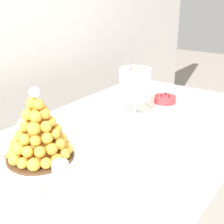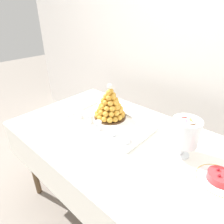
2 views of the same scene
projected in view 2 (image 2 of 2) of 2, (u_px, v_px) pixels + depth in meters
The scene contains 13 objects.
ground_plane at pixel (128, 217), 1.51m from camera, with size 12.00×12.00×0.00m, color gray.
backdrop_wall at pixel (205, 37), 1.50m from camera, with size 4.80×0.10×2.50m, color silver.
buffet_table at pixel (133, 153), 1.20m from camera, with size 1.67×0.88×0.73m.
serving_tray at pixel (109, 123), 1.34m from camera, with size 0.59×0.34×0.02m.
croquembouche at pixel (110, 105), 1.37m from camera, with size 0.23×0.23×0.26m.
dessert_cup_left at pixel (79, 114), 1.40m from camera, with size 0.06×0.06×0.05m.
dessert_cup_mid_left at pixel (89, 119), 1.33m from camera, with size 0.05×0.05×0.06m.
dessert_cup_centre at pixel (98, 125), 1.26m from camera, with size 0.05×0.05×0.06m.
dessert_cup_mid_right at pixel (113, 131), 1.21m from camera, with size 0.05×0.05×0.05m.
dessert_cup_right at pixel (126, 138), 1.14m from camera, with size 0.06×0.06×0.05m.
macaron_goblet at pixel (185, 132), 0.99m from camera, with size 0.15×0.15×0.24m.
fruit_tart_plate at pixel (219, 178), 0.89m from camera, with size 0.21×0.21×0.06m.
wine_glass at pixel (112, 102), 1.40m from camera, with size 0.07×0.07×0.16m.
Camera 2 is at (0.53, -0.78, 1.45)m, focal length 30.68 mm.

